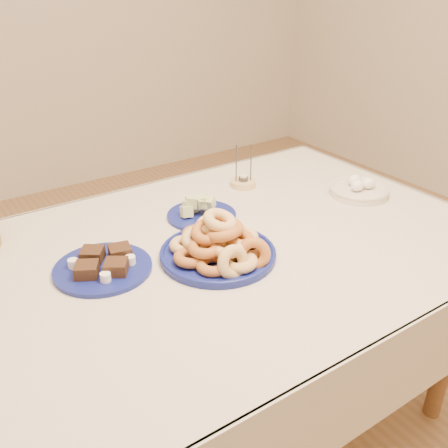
{
  "coord_description": "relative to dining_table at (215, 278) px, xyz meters",
  "views": [
    {
      "loc": [
        -0.69,
        -1.07,
        1.49
      ],
      "look_at": [
        0.0,
        -0.05,
        0.85
      ],
      "focal_mm": 40.0,
      "sensor_mm": 36.0,
      "label": 1
    }
  ],
  "objects": [
    {
      "name": "dining_table",
      "position": [
        0.0,
        0.0,
        0.0
      ],
      "size": [
        1.71,
        1.11,
        0.75
      ],
      "color": "brown",
      "rests_on": "ground"
    },
    {
      "name": "candle_holder",
      "position": [
        0.34,
        0.33,
        0.12
      ],
      "size": [
        0.13,
        0.13,
        0.16
      ],
      "rotation": [
        0.0,
        0.0,
        -0.42
      ],
      "color": "tan",
      "rests_on": "dining_table"
    },
    {
      "name": "ground",
      "position": [
        0.0,
        0.0,
        -0.64
      ],
      "size": [
        5.0,
        5.0,
        0.0
      ],
      "primitive_type": "plane",
      "color": "#946D46",
      "rests_on": "ground"
    },
    {
      "name": "donut_platter",
      "position": [
        -0.02,
        -0.06,
        0.15
      ],
      "size": [
        0.36,
        0.36,
        0.15
      ],
      "rotation": [
        0.0,
        0.0,
        -0.08
      ],
      "color": "navy",
      "rests_on": "dining_table"
    },
    {
      "name": "brownie_plate",
      "position": [
        -0.32,
        0.07,
        0.12
      ],
      "size": [
        0.33,
        0.33,
        0.05
      ],
      "rotation": [
        0.0,
        0.0,
        -0.27
      ],
      "color": "navy",
      "rests_on": "dining_table"
    },
    {
      "name": "egg_bowl",
      "position": [
        0.64,
        0.02,
        0.13
      ],
      "size": [
        0.23,
        0.23,
        0.07
      ],
      "rotation": [
        0.0,
        0.0,
        0.08
      ],
      "color": "beige",
      "rests_on": "dining_table"
    },
    {
      "name": "melon_plate",
      "position": [
        0.07,
        0.2,
        0.13
      ],
      "size": [
        0.24,
        0.24,
        0.08
      ],
      "rotation": [
        0.0,
        0.0,
        0.05
      ],
      "color": "navy",
      "rests_on": "dining_table"
    }
  ]
}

